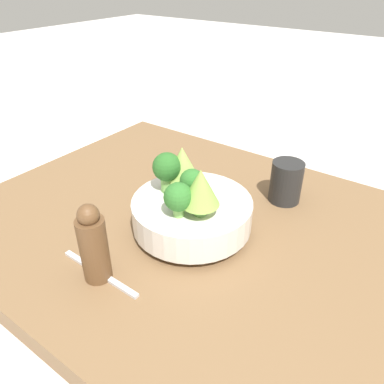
{
  "coord_description": "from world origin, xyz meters",
  "views": [
    {
      "loc": [
        0.34,
        -0.53,
        0.52
      ],
      "look_at": [
        -0.02,
        -0.03,
        0.14
      ],
      "focal_mm": 35.0,
      "sensor_mm": 36.0,
      "label": 1
    }
  ],
  "objects_px": {
    "cup": "(286,182)",
    "fork": "(100,273)",
    "bowl": "(192,213)",
    "pepper_mill": "(93,245)"
  },
  "relations": [
    {
      "from": "bowl",
      "to": "pepper_mill",
      "type": "xyz_separation_m",
      "value": [
        -0.06,
        -0.2,
        0.03
      ]
    },
    {
      "from": "cup",
      "to": "bowl",
      "type": "bearing_deg",
      "value": -115.69
    },
    {
      "from": "cup",
      "to": "fork",
      "type": "xyz_separation_m",
      "value": [
        -0.16,
        -0.42,
        -0.05
      ]
    },
    {
      "from": "pepper_mill",
      "to": "fork",
      "type": "bearing_deg",
      "value": 115.74
    },
    {
      "from": "bowl",
      "to": "pepper_mill",
      "type": "height_order",
      "value": "pepper_mill"
    },
    {
      "from": "cup",
      "to": "pepper_mill",
      "type": "relative_size",
      "value": 0.64
    },
    {
      "from": "cup",
      "to": "fork",
      "type": "relative_size",
      "value": 0.53
    },
    {
      "from": "fork",
      "to": "pepper_mill",
      "type": "bearing_deg",
      "value": -64.26
    },
    {
      "from": "cup",
      "to": "fork",
      "type": "distance_m",
      "value": 0.45
    },
    {
      "from": "bowl",
      "to": "cup",
      "type": "distance_m",
      "value": 0.24
    }
  ]
}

